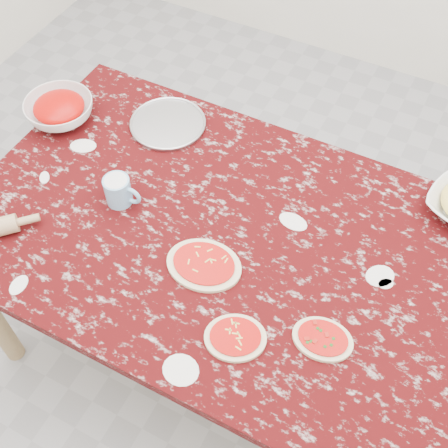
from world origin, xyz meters
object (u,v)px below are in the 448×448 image
at_px(worktable, 224,250).
at_px(pizza_tray, 168,124).
at_px(flour_mug, 119,191).
at_px(sauce_bowl, 60,110).

relative_size(worktable, pizza_tray, 6.18).
height_order(pizza_tray, flour_mug, flour_mug).
relative_size(worktable, sauce_bowl, 6.75).
distance_m(worktable, flour_mug, 0.37).
distance_m(sauce_bowl, flour_mug, 0.45).
relative_size(pizza_tray, sauce_bowl, 1.09).
xyz_separation_m(sauce_bowl, flour_mug, (0.39, -0.22, 0.01)).
xyz_separation_m(worktable, sauce_bowl, (-0.74, 0.19, 0.12)).
distance_m(worktable, sauce_bowl, 0.77).
bearing_deg(worktable, flour_mug, -174.44).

